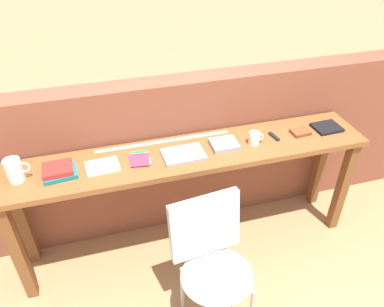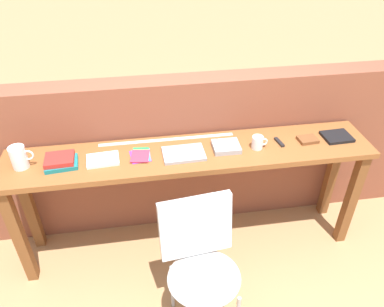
# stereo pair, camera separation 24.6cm
# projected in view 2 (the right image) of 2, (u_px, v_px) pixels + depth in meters

# --- Properties ---
(ground_plane) EXTENTS (40.00, 40.00, 0.00)m
(ground_plane) POSITION_uv_depth(u_px,v_px,m) (197.00, 271.00, 2.78)
(ground_plane) COLOR tan
(brick_wall_back) EXTENTS (6.00, 0.20, 1.26)m
(brick_wall_back) POSITION_uv_depth(u_px,v_px,m) (184.00, 153.00, 2.93)
(brick_wall_back) COLOR brown
(brick_wall_back) RESTS_ON ground
(sideboard) EXTENTS (2.50, 0.44, 0.88)m
(sideboard) POSITION_uv_depth(u_px,v_px,m) (191.00, 168.00, 2.60)
(sideboard) COLOR brown
(sideboard) RESTS_ON ground
(chair_white_moulded) EXTENTS (0.49, 0.50, 0.89)m
(chair_white_moulded) POSITION_uv_depth(u_px,v_px,m) (201.00, 260.00, 2.22)
(chair_white_moulded) COLOR silver
(chair_white_moulded) RESTS_ON ground
(pitcher_white) EXTENTS (0.14, 0.10, 0.18)m
(pitcher_white) POSITION_uv_depth(u_px,v_px,m) (19.00, 157.00, 2.33)
(pitcher_white) COLOR white
(pitcher_white) RESTS_ON sideboard
(book_stack_leftmost) EXTENTS (0.22, 0.18, 0.06)m
(book_stack_leftmost) POSITION_uv_depth(u_px,v_px,m) (60.00, 161.00, 2.38)
(book_stack_leftmost) COLOR #19757A
(book_stack_leftmost) RESTS_ON sideboard
(magazine_cycling) EXTENTS (0.22, 0.16, 0.02)m
(magazine_cycling) POSITION_uv_depth(u_px,v_px,m) (103.00, 160.00, 2.43)
(magazine_cycling) COLOR white
(magazine_cycling) RESTS_ON sideboard
(pamphlet_pile_colourful) EXTENTS (0.14, 0.19, 0.01)m
(pamphlet_pile_colourful) POSITION_uv_depth(u_px,v_px,m) (140.00, 155.00, 2.47)
(pamphlet_pile_colourful) COLOR purple
(pamphlet_pile_colourful) RESTS_ON sideboard
(book_open_centre) EXTENTS (0.28, 0.20, 0.02)m
(book_open_centre) POSITION_uv_depth(u_px,v_px,m) (184.00, 154.00, 2.48)
(book_open_centre) COLOR #9E9EA3
(book_open_centre) RESTS_ON sideboard
(book_grey_hardcover) EXTENTS (0.18, 0.16, 0.03)m
(book_grey_hardcover) POSITION_uv_depth(u_px,v_px,m) (226.00, 147.00, 2.53)
(book_grey_hardcover) COLOR #9E9EA3
(book_grey_hardcover) RESTS_ON sideboard
(mug) EXTENTS (0.11, 0.08, 0.09)m
(mug) POSITION_uv_depth(u_px,v_px,m) (258.00, 142.00, 2.53)
(mug) COLOR white
(mug) RESTS_ON sideboard
(multitool_folded) EXTENTS (0.04, 0.11, 0.02)m
(multitool_folded) POSITION_uv_depth(u_px,v_px,m) (279.00, 142.00, 2.59)
(multitool_folded) COLOR black
(multitool_folded) RESTS_ON sideboard
(leather_journal_brown) EXTENTS (0.14, 0.11, 0.02)m
(leather_journal_brown) POSITION_uv_depth(u_px,v_px,m) (308.00, 140.00, 2.61)
(leather_journal_brown) COLOR brown
(leather_journal_brown) RESTS_ON sideboard
(book_repair_rightmost) EXTENTS (0.20, 0.17, 0.02)m
(book_repair_rightmost) POSITION_uv_depth(u_px,v_px,m) (337.00, 137.00, 2.65)
(book_repair_rightmost) COLOR black
(book_repair_rightmost) RESTS_ON sideboard
(ruler_metal_back_edge) EXTENTS (0.95, 0.03, 0.00)m
(ruler_metal_back_edge) POSITION_uv_depth(u_px,v_px,m) (167.00, 140.00, 2.63)
(ruler_metal_back_edge) COLOR silver
(ruler_metal_back_edge) RESTS_ON sideboard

